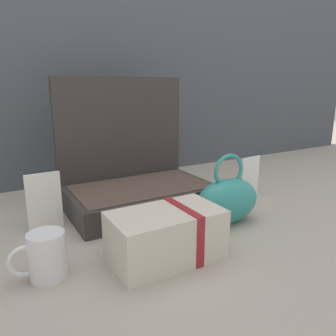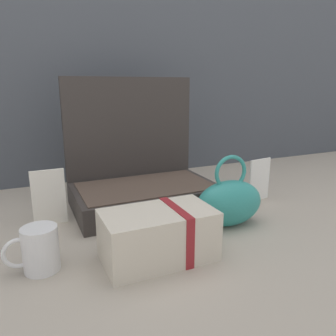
# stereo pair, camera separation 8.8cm
# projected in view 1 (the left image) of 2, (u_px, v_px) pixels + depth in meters

# --- Properties ---
(ground_plane) EXTENTS (6.00, 6.00, 0.00)m
(ground_plane) POSITION_uv_depth(u_px,v_px,m) (166.00, 224.00, 0.94)
(ground_plane) COLOR #9E9384
(back_wall) EXTENTS (3.20, 0.06, 1.40)m
(back_wall) POSITION_uv_depth(u_px,v_px,m) (91.00, 3.00, 1.26)
(back_wall) COLOR #474C54
(back_wall) RESTS_ON ground_plane
(open_suitcase) EXTENTS (0.45, 0.30, 0.42)m
(open_suitcase) POSITION_uv_depth(u_px,v_px,m) (135.00, 178.00, 1.07)
(open_suitcase) COLOR #332D2B
(open_suitcase) RESTS_ON ground_plane
(teal_pouch_handbag) EXTENTS (0.21, 0.11, 0.21)m
(teal_pouch_handbag) POSITION_uv_depth(u_px,v_px,m) (227.00, 200.00, 0.93)
(teal_pouch_handbag) COLOR teal
(teal_pouch_handbag) RESTS_ON ground_plane
(cream_toiletry_bag) EXTENTS (0.25, 0.15, 0.12)m
(cream_toiletry_bag) POSITION_uv_depth(u_px,v_px,m) (167.00, 235.00, 0.74)
(cream_toiletry_bag) COLOR beige
(cream_toiletry_bag) RESTS_ON ground_plane
(coffee_mug) EXTENTS (0.11, 0.08, 0.10)m
(coffee_mug) POSITION_uv_depth(u_px,v_px,m) (46.00, 256.00, 0.67)
(coffee_mug) COLOR silver
(coffee_mug) RESTS_ON ground_plane
(info_card_left) EXTENTS (0.09, 0.02, 0.15)m
(info_card_left) POSITION_uv_depth(u_px,v_px,m) (250.00, 177.00, 1.15)
(info_card_left) COLOR white
(info_card_left) RESTS_ON ground_plane
(poster_card_right) EXTENTS (0.09, 0.01, 0.16)m
(poster_card_right) POSITION_uv_depth(u_px,v_px,m) (44.00, 202.00, 0.89)
(poster_card_right) COLOR white
(poster_card_right) RESTS_ON ground_plane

